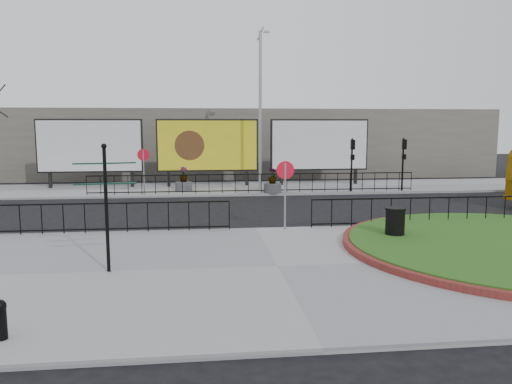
{
  "coord_description": "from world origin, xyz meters",
  "views": [
    {
      "loc": [
        -2.05,
        -17.81,
        3.87
      ],
      "look_at": [
        0.09,
        0.82,
        1.33
      ],
      "focal_mm": 35.0,
      "sensor_mm": 36.0,
      "label": 1
    }
  ],
  "objects": [
    {
      "name": "billboard_right",
      "position": [
        5.5,
        12.97,
        2.6
      ],
      "size": [
        6.2,
        0.31,
        4.1
      ],
      "color": "black",
      "rests_on": "pavement_far"
    },
    {
      "name": "speed_sign_far",
      "position": [
        -5.0,
        9.4,
        1.92
      ],
      "size": [
        0.64,
        0.07,
        2.47
      ],
      "color": "gray",
      "rests_on": "pavement_far"
    },
    {
      "name": "fingerpost_sign",
      "position": [
        -4.39,
        -5.01,
        2.1
      ],
      "size": [
        1.54,
        0.47,
        3.29
      ],
      "rotation": [
        0.0,
        0.0,
        0.09
      ],
      "color": "black",
      "rests_on": "pavement_near"
    },
    {
      "name": "pavement_far",
      "position": [
        0.0,
        12.0,
        0.06
      ],
      "size": [
        44.0,
        6.0,
        0.12
      ],
      "primitive_type": "cube",
      "color": "gray",
      "rests_on": "ground"
    },
    {
      "name": "ground",
      "position": [
        0.0,
        0.0,
        0.0
      ],
      "size": [
        90.0,
        90.0,
        0.0
      ],
      "primitive_type": "plane",
      "color": "black",
      "rests_on": "ground"
    },
    {
      "name": "litter_bin",
      "position": [
        4.24,
        -2.56,
        0.67
      ],
      "size": [
        0.66,
        0.66,
        1.09
      ],
      "color": "black",
      "rests_on": "pavement_near"
    },
    {
      "name": "railing_near_left",
      "position": [
        -6.0,
        -0.3,
        0.67
      ],
      "size": [
        10.0,
        0.1,
        1.1
      ],
      "primitive_type": null,
      "color": "black",
      "rests_on": "pavement_near"
    },
    {
      "name": "railing_near_right",
      "position": [
        6.5,
        -0.3,
        0.67
      ],
      "size": [
        9.0,
        0.1,
        1.1
      ],
      "primitive_type": null,
      "color": "black",
      "rests_on": "pavement_near"
    },
    {
      "name": "lamp_post",
      "position": [
        1.51,
        11.0,
        4.83
      ],
      "size": [
        0.74,
        0.18,
        9.23
      ],
      "color": "gray",
      "rests_on": "pavement_far"
    },
    {
      "name": "signal_pole_a",
      "position": [
        6.5,
        9.34,
        2.1
      ],
      "size": [
        0.22,
        0.26,
        3.0
      ],
      "color": "black",
      "rests_on": "pavement_far"
    },
    {
      "name": "pavement_near",
      "position": [
        0.0,
        -5.0,
        0.06
      ],
      "size": [
        30.0,
        10.0,
        0.12
      ],
      "primitive_type": "cube",
      "color": "gray",
      "rests_on": "ground"
    },
    {
      "name": "speed_sign_near",
      "position": [
        1.0,
        -0.4,
        1.92
      ],
      "size": [
        0.64,
        0.07,
        2.47
      ],
      "color": "gray",
      "rests_on": "pavement_near"
    },
    {
      "name": "planter_a",
      "position": [
        -2.93,
        10.84,
        0.58
      ],
      "size": [
        0.97,
        0.97,
        1.37
      ],
      "color": "#4C4C4F",
      "rests_on": "pavement_far"
    },
    {
      "name": "planter_b",
      "position": [
        2.0,
        9.4,
        0.58
      ],
      "size": [
        0.99,
        0.99,
        1.39
      ],
      "color": "#4C4C4F",
      "rests_on": "pavement_far"
    },
    {
      "name": "signal_pole_b",
      "position": [
        9.5,
        9.34,
        2.1
      ],
      "size": [
        0.22,
        0.26,
        3.0
      ],
      "color": "black",
      "rests_on": "pavement_far"
    },
    {
      "name": "railing_far",
      "position": [
        1.0,
        9.3,
        0.67
      ],
      "size": [
        18.0,
        0.1,
        1.1
      ],
      "primitive_type": null,
      "color": "black",
      "rests_on": "pavement_far"
    },
    {
      "name": "bollard",
      "position": [
        -5.55,
        -9.0,
        0.51
      ],
      "size": [
        0.23,
        0.23,
        0.72
      ],
      "color": "black",
      "rests_on": "pavement_near"
    },
    {
      "name": "billboard_left",
      "position": [
        -8.5,
        12.97,
        2.6
      ],
      "size": [
        6.2,
        0.31,
        4.1
      ],
      "color": "black",
      "rests_on": "pavement_far"
    },
    {
      "name": "billboard_mid",
      "position": [
        -1.5,
        12.97,
        2.6
      ],
      "size": [
        6.2,
        0.31,
        4.1
      ],
      "color": "black",
      "rests_on": "pavement_far"
    },
    {
      "name": "building_backdrop",
      "position": [
        0.0,
        22.0,
        2.5
      ],
      "size": [
        40.0,
        10.0,
        5.0
      ],
      "primitive_type": "cube",
      "color": "#67635A",
      "rests_on": "ground"
    }
  ]
}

